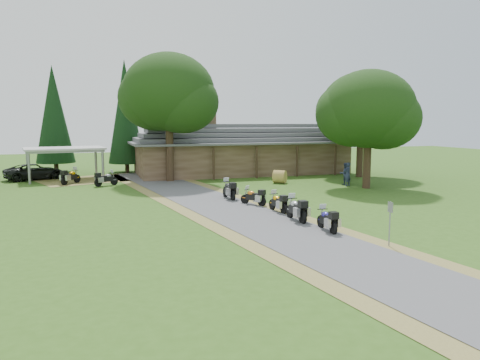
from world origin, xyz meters
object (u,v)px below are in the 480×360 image
object	(u,v)px
carport	(65,164)
motorcycle_carport_b	(106,178)
motorcycle_carport_a	(71,176)
motorcycle_row_b	(296,208)
motorcycle_row_d	(253,196)
motorcycle_row_a	(327,219)
car_dark_suv	(35,168)
motorcycle_row_e	(229,189)
lodge	(241,148)
hay_bale	(280,177)
motorcycle_row_c	(278,202)

from	to	relation	value
carport	motorcycle_carport_b	size ratio (longest dim) A/B	3.59
motorcycle_carport_b	motorcycle_carport_a	bearing A→B (deg)	114.03
carport	motorcycle_row_b	distance (m)	25.01
motorcycle_row_b	motorcycle_carport_a	bearing A→B (deg)	31.45
motorcycle_row_d	motorcycle_carport_b	distance (m)	14.27
motorcycle_row_a	motorcycle_row_b	world-z (taller)	motorcycle_row_b
car_dark_suv	motorcycle_row_e	size ratio (longest dim) A/B	2.81
motorcycle_row_d	car_dark_suv	bearing A→B (deg)	5.14
car_dark_suv	motorcycle_carport_b	bearing A→B (deg)	-157.21
lodge	motorcycle_row_a	xyz separation A→B (m)	(-3.98, -24.74, -1.86)
motorcycle_row_b	motorcycle_carport_b	distance (m)	18.84
motorcycle_row_d	lodge	bearing A→B (deg)	-48.87
motorcycle_carport_b	motorcycle_row_a	bearing A→B (deg)	-93.21
lodge	motorcycle_row_b	size ratio (longest dim) A/B	10.92
lodge	motorcycle_row_a	bearing A→B (deg)	-99.14
motorcycle_carport_a	hay_bale	size ratio (longest dim) A/B	1.83
lodge	motorcycle_row_d	distance (m)	18.01
lodge	car_dark_suv	xyz separation A→B (m)	(-18.87, 0.59, -1.41)
motorcycle_row_a	motorcycle_row_e	bearing A→B (deg)	12.92
motorcycle_row_c	motorcycle_row_d	xyz separation A→B (m)	(-0.60, 2.45, -0.02)
motorcycle_row_b	motorcycle_carport_b	bearing A→B (deg)	27.69
motorcycle_row_c	motorcycle_carport_b	size ratio (longest dim) A/B	0.95
lodge	motorcycle_carport_b	distance (m)	14.35
motorcycle_carport_a	motorcycle_carport_b	bearing A→B (deg)	-89.16
motorcycle_row_a	hay_bale	distance (m)	16.99
lodge	motorcycle_row_d	bearing A→B (deg)	-105.95
carport	motorcycle_carport_a	world-z (taller)	carport
motorcycle_row_e	hay_bale	bearing A→B (deg)	-47.28
car_dark_suv	motorcycle_row_c	distance (m)	24.95
motorcycle_row_c	hay_bale	xyz separation A→B (m)	(4.93, 11.30, -0.05)
motorcycle_row_b	motorcycle_row_c	bearing A→B (deg)	-1.07
motorcycle_row_b	motorcycle_carport_b	size ratio (longest dim) A/B	1.08
motorcycle_carport_a	motorcycle_row_e	bearing A→B (deg)	-99.41
car_dark_suv	motorcycle_carport_a	size ratio (longest dim) A/B	2.79
car_dark_suv	motorcycle_row_d	world-z (taller)	car_dark_suv
carport	motorcycle_row_c	bearing A→B (deg)	-66.10
carport	motorcycle_row_e	distance (m)	17.85
motorcycle_row_b	lodge	bearing A→B (deg)	-11.07
hay_bale	motorcycle_row_b	bearing A→B (deg)	-109.79
motorcycle_row_d	hay_bale	bearing A→B (deg)	-64.90
carport	hay_bale	distance (m)	18.81
motorcycle_row_e	motorcycle_carport_a	size ratio (longest dim) A/B	0.99
carport	motorcycle_row_c	size ratio (longest dim) A/B	3.78
motorcycle_row_c	motorcycle_row_e	xyz separation A→B (m)	(-1.34, 5.11, 0.08)
car_dark_suv	motorcycle_row_b	bearing A→B (deg)	-168.04
motorcycle_row_b	hay_bale	xyz separation A→B (m)	(4.98, 13.85, -0.13)
motorcycle_row_a	motorcycle_row_c	world-z (taller)	same
motorcycle_row_b	motorcycle_carport_b	world-z (taller)	motorcycle_row_b
motorcycle_row_a	car_dark_suv	bearing A→B (deg)	33.91
lodge	motorcycle_row_b	xyz separation A→B (m)	(-4.38, -22.23, -1.78)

